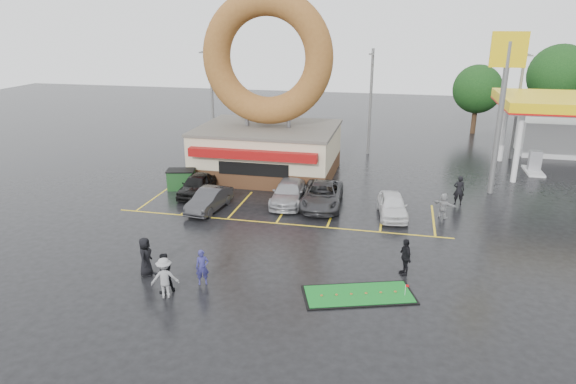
% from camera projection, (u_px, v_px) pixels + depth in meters
% --- Properties ---
extents(ground, '(120.00, 120.00, 0.00)m').
position_uv_depth(ground, '(260.00, 247.00, 26.83)').
color(ground, black).
rests_on(ground, ground).
extents(donut_shop, '(10.20, 8.70, 13.50)m').
position_uv_depth(donut_shop, '(268.00, 116.00, 38.00)').
color(donut_shop, '#472B19').
rests_on(donut_shop, ground).
extents(gas_station, '(12.30, 13.65, 5.90)m').
position_uv_depth(gas_station, '(572.00, 120.00, 40.82)').
color(gas_station, silver).
rests_on(gas_station, ground).
extents(shell_sign, '(2.20, 0.36, 10.60)m').
position_uv_depth(shell_sign, '(504.00, 84.00, 32.83)').
color(shell_sign, slate).
rests_on(shell_sign, ground).
extents(streetlight_left, '(0.40, 2.21, 9.00)m').
position_uv_depth(streetlight_left, '(212.00, 96.00, 45.77)').
color(streetlight_left, slate).
rests_on(streetlight_left, ground).
extents(streetlight_mid, '(0.40, 2.21, 9.00)m').
position_uv_depth(streetlight_mid, '(371.00, 99.00, 43.78)').
color(streetlight_mid, slate).
rests_on(streetlight_mid, ground).
extents(streetlight_right, '(0.40, 2.21, 9.00)m').
position_uv_depth(streetlight_right, '(518.00, 103.00, 42.21)').
color(streetlight_right, slate).
rests_on(streetlight_right, ground).
extents(tree_far_c, '(6.30, 6.30, 9.00)m').
position_uv_depth(tree_far_c, '(560.00, 76.00, 51.78)').
color(tree_far_c, '#332114').
rests_on(tree_far_c, ground).
extents(tree_far_d, '(4.90, 4.90, 7.00)m').
position_uv_depth(tree_far_d, '(477.00, 89.00, 52.02)').
color(tree_far_d, '#332114').
rests_on(tree_far_d, ground).
extents(car_black, '(1.79, 4.25, 1.44)m').
position_uv_depth(car_black, '(197.00, 185.00, 34.57)').
color(car_black, black).
rests_on(car_black, ground).
extents(car_dgrey, '(1.92, 4.23, 1.35)m').
position_uv_depth(car_dgrey, '(209.00, 200.00, 31.84)').
color(car_dgrey, '#2E2E30').
rests_on(car_dgrey, ground).
extents(car_silver, '(2.19, 4.90, 1.40)m').
position_uv_depth(car_silver, '(289.00, 192.00, 33.09)').
color(car_silver, '#97979B').
rests_on(car_silver, ground).
extents(car_grey, '(2.76, 5.42, 1.47)m').
position_uv_depth(car_grey, '(322.00, 195.00, 32.49)').
color(car_grey, '#303033').
rests_on(car_grey, ground).
extents(car_white, '(2.16, 4.23, 1.38)m').
position_uv_depth(car_white, '(392.00, 205.00, 30.81)').
color(car_white, silver).
rests_on(car_white, ground).
extents(person_blue, '(0.71, 0.61, 1.64)m').
position_uv_depth(person_blue, '(202.00, 267.00, 22.88)').
color(person_blue, navy).
rests_on(person_blue, ground).
extents(person_blackjkt, '(1.12, 1.10, 1.83)m').
position_uv_depth(person_blackjkt, '(164.00, 273.00, 22.16)').
color(person_blackjkt, black).
rests_on(person_blackjkt, ground).
extents(person_hoodie, '(1.35, 1.07, 1.82)m').
position_uv_depth(person_hoodie, '(165.00, 278.00, 21.76)').
color(person_hoodie, gray).
rests_on(person_hoodie, ground).
extents(person_bystander, '(0.73, 1.00, 1.86)m').
position_uv_depth(person_bystander, '(145.00, 257.00, 23.66)').
color(person_bystander, black).
rests_on(person_bystander, ground).
extents(person_cameraman, '(0.80, 1.13, 1.78)m').
position_uv_depth(person_cameraman, '(405.00, 257.00, 23.73)').
color(person_cameraman, black).
rests_on(person_cameraman, ground).
extents(person_walker_near, '(1.46, 1.11, 1.54)m').
position_uv_depth(person_walker_near, '(444.00, 206.00, 30.57)').
color(person_walker_near, gray).
rests_on(person_walker_near, ground).
extents(person_walker_far, '(0.72, 0.49, 1.91)m').
position_uv_depth(person_walker_far, '(459.00, 190.00, 32.74)').
color(person_walker_far, black).
rests_on(person_walker_far, ground).
extents(dumpster, '(2.03, 1.59, 1.30)m').
position_uv_depth(dumpster, '(181.00, 180.00, 35.84)').
color(dumpster, '#1C491F').
rests_on(dumpster, ground).
extents(putting_green, '(5.16, 3.46, 0.59)m').
position_uv_depth(putting_green, '(359.00, 295.00, 22.15)').
color(putting_green, black).
rests_on(putting_green, ground).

